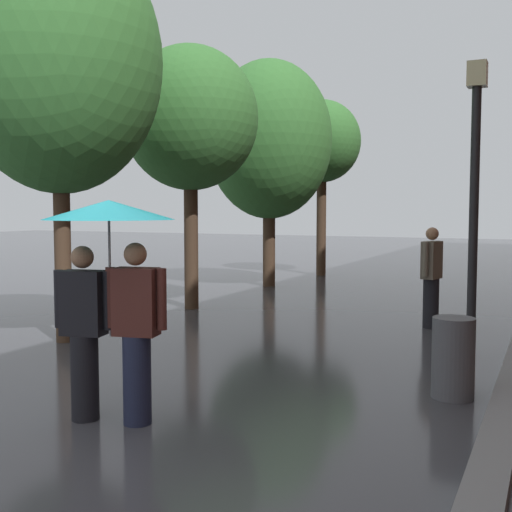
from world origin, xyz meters
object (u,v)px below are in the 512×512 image
object	(u,v)px
street_tree_0	(58,61)
litter_bin	(453,358)
couple_under_umbrella	(109,270)
street_tree_2	(269,140)
street_tree_3	(322,143)
street_tree_1	(190,119)
pedestrian_walking_midground	(431,277)
street_lamp_post	(474,185)

from	to	relation	value
street_tree_0	litter_bin	size ratio (longest dim) A/B	7.14
street_tree_0	couple_under_umbrella	distance (m)	4.71
street_tree_2	street_tree_3	world-z (taller)	street_tree_2
street_tree_1	street_tree_3	xyz separation A→B (m)	(0.21, 7.08, 0.20)
street_tree_1	litter_bin	size ratio (longest dim) A/B	6.06
street_tree_0	street_tree_2	bearing A→B (deg)	90.24
street_tree_0	couple_under_umbrella	world-z (taller)	street_tree_0
street_tree_3	pedestrian_walking_midground	distance (m)	8.99
pedestrian_walking_midground	street_tree_3	bearing A→B (deg)	121.99
street_tree_0	street_tree_3	bearing A→B (deg)	88.51
street_tree_2	pedestrian_walking_midground	xyz separation A→B (m)	(4.78, -4.06, -2.86)
street_tree_1	couple_under_umbrella	world-z (taller)	street_tree_1
street_tree_3	street_tree_1	bearing A→B (deg)	-91.67
couple_under_umbrella	pedestrian_walking_midground	xyz separation A→B (m)	(1.86, 6.00, -0.56)
couple_under_umbrella	street_tree_1	bearing A→B (deg)	114.89
street_tree_0	pedestrian_walking_midground	world-z (taller)	street_tree_0
street_tree_2	street_tree_1	bearing A→B (deg)	-88.56
street_tree_0	street_tree_3	size ratio (longest dim) A/B	1.17
street_tree_2	litter_bin	size ratio (longest dim) A/B	6.73
litter_bin	pedestrian_walking_midground	xyz separation A→B (m)	(-0.91, 3.87, 0.43)
street_tree_0	street_tree_3	xyz separation A→B (m)	(0.28, 10.62, -0.20)
street_tree_0	street_tree_1	bearing A→B (deg)	88.88
street_lamp_post	street_tree_0	bearing A→B (deg)	-164.82
litter_bin	street_tree_3	bearing A→B (deg)	116.01
couple_under_umbrella	litter_bin	bearing A→B (deg)	37.52
pedestrian_walking_midground	street_tree_0	bearing A→B (deg)	-144.02
street_tree_0	street_tree_2	distance (m)	7.52
street_lamp_post	street_tree_3	bearing A→B (deg)	120.41
street_tree_0	street_tree_1	size ratio (longest dim) A/B	1.18
street_tree_0	street_tree_2	size ratio (longest dim) A/B	1.06
street_tree_1	pedestrian_walking_midground	bearing A→B (deg)	-1.01
street_tree_2	street_lamp_post	bearing A→B (deg)	-46.70
street_tree_3	street_tree_0	bearing A→B (deg)	-91.49
litter_bin	pedestrian_walking_midground	distance (m)	4.00
street_tree_1	street_tree_3	size ratio (longest dim) A/B	1.00
couple_under_umbrella	pedestrian_walking_midground	distance (m)	6.31
street_tree_3	couple_under_umbrella	world-z (taller)	street_tree_3
street_tree_2	street_tree_3	xyz separation A→B (m)	(0.31, 3.10, 0.21)
couple_under_umbrella	street_tree_0	bearing A→B (deg)	138.58
street_tree_3	pedestrian_walking_midground	world-z (taller)	street_tree_3
street_lamp_post	pedestrian_walking_midground	distance (m)	2.55
couple_under_umbrella	street_lamp_post	size ratio (longest dim) A/B	0.53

